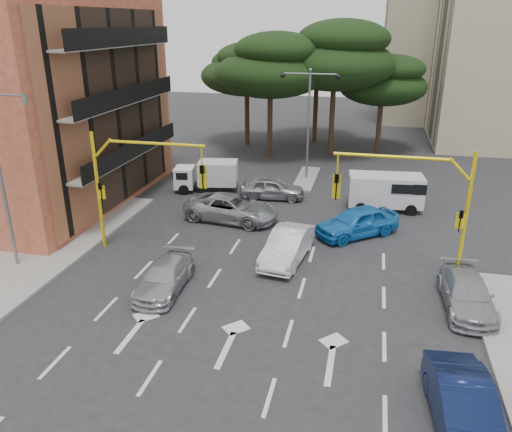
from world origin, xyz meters
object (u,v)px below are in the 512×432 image
at_px(street_lamp_center, 309,105).
at_px(car_silver_cross_a, 232,208).
at_px(car_white_hatch, 287,246).
at_px(car_silver_cross_b, 272,188).
at_px(car_silver_wagon, 165,277).
at_px(box_truck_a, 207,176).
at_px(street_lamp_left, 4,171).
at_px(car_navy_parked, 464,408).
at_px(van_white, 385,192).
at_px(signal_mast_left, 130,177).
at_px(signal_mast_right, 424,198).
at_px(car_silver_parked, 467,294).
at_px(car_blue_compact, 357,222).

xyz_separation_m(street_lamp_center, car_silver_cross_a, (-3.16, -9.00, -4.67)).
distance_m(car_white_hatch, car_silver_cross_b, 9.14).
distance_m(street_lamp_center, car_silver_wagon, 18.51).
distance_m(car_silver_wagon, box_truck_a, 13.49).
distance_m(street_lamp_left, car_navy_parked, 20.21).
bearing_deg(van_white, car_silver_cross_b, -98.57).
height_order(signal_mast_left, street_lamp_center, street_lamp_center).
relative_size(car_silver_cross_b, car_navy_parked, 0.93).
distance_m(street_lamp_center, van_white, 8.62).
bearing_deg(signal_mast_right, car_silver_parked, -47.36).
height_order(street_lamp_left, van_white, street_lamp_left).
xyz_separation_m(car_silver_parked, van_white, (-3.17, 11.07, 0.46)).
xyz_separation_m(signal_mast_left, street_lamp_center, (6.80, 14.01, 1.54)).
relative_size(street_lamp_center, car_silver_wagon, 1.84).
relative_size(car_silver_cross_a, box_truck_a, 1.26).
bearing_deg(car_silver_parked, box_truck_a, 139.16).
distance_m(street_lamp_center, car_silver_cross_b, 6.82).
relative_size(street_lamp_left, car_white_hatch, 1.74).
height_order(car_silver_wagon, car_navy_parked, car_navy_parked).
bearing_deg(car_silver_cross_b, van_white, -97.49).
distance_m(car_blue_compact, car_silver_parked, 7.96).
relative_size(car_blue_compact, car_silver_parked, 1.05).
bearing_deg(car_blue_compact, car_silver_cross_a, -134.25).
xyz_separation_m(signal_mast_right, car_silver_cross_b, (-8.43, 9.36, -3.17)).
xyz_separation_m(signal_mast_left, car_navy_parked, (14.40, -8.97, -3.15)).
distance_m(street_lamp_left, car_white_hatch, 13.31).
bearing_deg(street_lamp_center, street_lamp_left, -123.59).
bearing_deg(car_silver_wagon, car_white_hatch, 38.90).
relative_size(car_white_hatch, van_white, 1.03).
xyz_separation_m(car_blue_compact, car_silver_wagon, (-7.82, -7.86, -0.19)).
bearing_deg(signal_mast_right, van_white, 98.05).
relative_size(signal_mast_right, car_silver_parked, 1.34).
bearing_deg(car_silver_cross_a, street_lamp_center, -11.55).
relative_size(car_silver_wagon, car_navy_parked, 0.95).
height_order(signal_mast_right, car_blue_compact, signal_mast_right).
xyz_separation_m(signal_mast_left, box_truck_a, (0.54, 9.79, -2.83)).
xyz_separation_m(street_lamp_left, car_silver_cross_a, (8.13, 8.00, -3.97)).
relative_size(car_silver_wagon, car_silver_cross_a, 0.78).
xyz_separation_m(car_silver_wagon, car_silver_cross_a, (0.61, 8.47, 0.14)).
height_order(street_lamp_left, box_truck_a, street_lamp_left).
xyz_separation_m(car_blue_compact, car_silver_parked, (4.65, -6.46, -0.15)).
relative_size(car_silver_cross_a, car_silver_cross_b, 1.30).
bearing_deg(signal_mast_right, car_navy_parked, -84.93).
bearing_deg(signal_mast_left, street_lamp_center, 64.09).
height_order(car_blue_compact, car_silver_cross_a, car_blue_compact).
bearing_deg(car_silver_wagon, van_white, 51.32).
height_order(car_silver_cross_a, box_truck_a, box_truck_a).
bearing_deg(car_silver_cross_a, car_silver_cross_b, -11.63).
xyz_separation_m(car_silver_cross_a, van_white, (8.69, 4.00, 0.35)).
xyz_separation_m(signal_mast_left, car_blue_compact, (10.86, 4.41, -3.08)).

